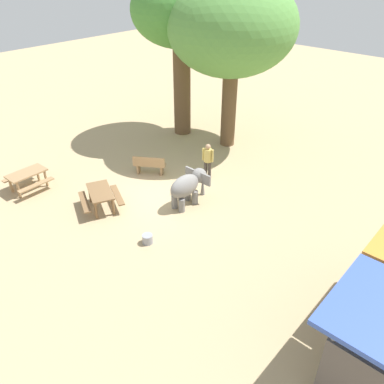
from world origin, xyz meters
name	(u,v)px	position (x,y,z in m)	size (l,w,h in m)	color
ground_plane	(162,195)	(0.00, 0.00, 0.00)	(60.00, 60.00, 0.00)	tan
elephant	(188,185)	(-0.28, 1.17, 0.82)	(1.83, 1.24, 1.28)	slate
person_handler	(208,159)	(-2.27, 0.48, 0.95)	(0.32, 0.49, 1.62)	#3F3833
shade_tree_main	(181,13)	(-5.21, -3.75, 5.90)	(4.83, 4.42, 7.78)	brown
shade_tree_secondary	(233,28)	(-5.63, -1.04, 5.51)	(6.01, 5.51, 7.69)	brown
wooden_bench	(149,165)	(-0.86, -1.64, 0.47)	(1.12, 1.38, 0.88)	#9E7A51
picnic_table_near	(101,195)	(2.16, -1.04, 0.59)	(1.98, 1.99, 0.78)	brown
picnic_table_far	(27,177)	(3.31, -4.39, 0.59)	(1.54, 1.52, 0.78)	#9E7A51
market_stall_blue	(381,361)	(2.62, 9.27, 1.14)	(2.50, 2.50, 2.52)	#59514C
feed_bucket	(148,239)	(2.39, 1.78, 0.16)	(0.36, 0.36, 0.32)	gray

